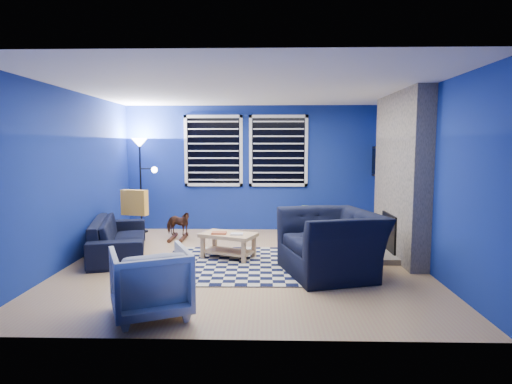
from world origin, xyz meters
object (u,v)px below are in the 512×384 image
coffee_table (228,240)px  floor_lamp (141,155)px  armchair_bent (151,282)px  armchair_big (331,243)px  tv (380,162)px  sofa (119,237)px  cabinet (311,222)px  rocking_horse (178,223)px

coffee_table → floor_lamp: floor_lamp is taller
armchair_bent → floor_lamp: size_ratio=0.41×
armchair_big → armchair_bent: size_ratio=1.70×
armchair_big → floor_lamp: bearing=-144.8°
tv → armchair_bent: (-3.29, -3.96, -1.06)m
sofa → tv: bearing=-85.7°
armchair_bent → cabinet: armchair_bent is taller
sofa → cabinet: sofa is taller
sofa → armchair_big: armchair_big is taller
rocking_horse → coffee_table: size_ratio=0.58×
armchair_bent → cabinet: size_ratio=1.19×
armchair_bent → rocking_horse: 3.52m
sofa → coffee_table: (1.73, -0.19, -0.00)m
cabinet → floor_lamp: (-3.30, 0.14, 1.27)m
armchair_big → armchair_bent: bearing=-70.1°
armchair_bent → rocking_horse: armchair_bent is taller
tv → sofa: (-4.44, -1.58, -1.11)m
armchair_big → rocking_horse: 3.22m
cabinet → armchair_bent: bearing=-135.4°
floor_lamp → cabinet: bearing=-2.4°
coffee_table → tv: bearing=33.2°
tv → armchair_big: bearing=-116.7°
sofa → armchair_big: 3.31m
rocking_horse → floor_lamp: size_ratio=0.29×
armchair_bent → armchair_big: bearing=-168.4°
armchair_bent → rocking_horse: size_ratio=1.42×
armchair_big → floor_lamp: floor_lamp is taller
floor_lamp → sofa: bearing=-85.5°
rocking_horse → floor_lamp: 1.61m
tv → armchair_bent: tv is taller
armchair_big → tv: bearing=137.6°
sofa → coffee_table: bearing=-111.6°
tv → coffee_table: size_ratio=1.08×
cabinet → floor_lamp: 3.54m
tv → cabinet: tv is taller
sofa → armchair_bent: armchair_bent is taller
coffee_table → cabinet: cabinet is taller
tv → sofa: size_ratio=0.51×
tv → cabinet: bearing=178.8°
armchair_bent → cabinet: (2.02, 3.99, -0.10)m
armchair_bent → floor_lamp: 4.48m
coffee_table → armchair_big: bearing=-27.6°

